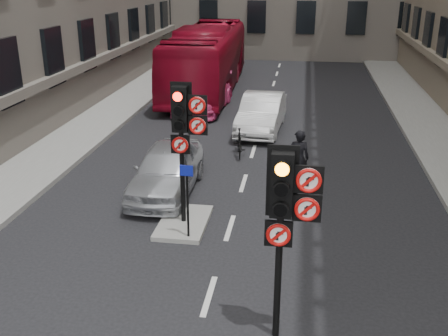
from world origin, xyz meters
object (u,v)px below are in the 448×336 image
(signal_far, at_px, (184,124))
(car_pink, at_px, (203,94))
(motorcyclist, at_px, (298,158))
(motorcycle, at_px, (239,143))
(info_sign, at_px, (187,191))
(car_silver, at_px, (167,169))
(car_white, at_px, (262,113))
(bus_red, at_px, (207,59))
(signal_near, at_px, (286,206))

(signal_far, height_order, car_pink, signal_far)
(signal_far, height_order, motorcyclist, signal_far)
(motorcyclist, bearing_deg, motorcycle, -54.54)
(motorcycle, xyz_separation_m, motorcyclist, (2.08, -2.52, 0.43))
(car_pink, distance_m, motorcycle, 6.53)
(signal_far, relative_size, car_pink, 0.71)
(motorcycle, xyz_separation_m, info_sign, (-0.45, -6.38, 0.86))
(car_silver, distance_m, car_pink, 9.65)
(car_white, height_order, bus_red, bus_red)
(car_white, bearing_deg, motorcyclist, -71.11)
(signal_near, bearing_deg, motorcycle, 101.42)
(info_sign, bearing_deg, car_white, 88.22)
(car_pink, height_order, motorcyclist, motorcyclist)
(signal_far, bearing_deg, car_pink, 98.65)
(car_white, xyz_separation_m, motorcyclist, (1.57, -5.63, 0.15))
(signal_near, distance_m, motorcyclist, 7.26)
(signal_near, xyz_separation_m, motorcycle, (-1.93, 9.58, -2.13))
(car_silver, relative_size, bus_red, 0.34)
(signal_near, bearing_deg, car_white, 96.38)
(signal_near, xyz_separation_m, info_sign, (-2.39, 3.19, -1.27))
(info_sign, bearing_deg, car_silver, 117.87)
(car_silver, relative_size, car_pink, 0.83)
(signal_near, bearing_deg, motorcyclist, 88.80)
(signal_near, relative_size, signal_far, 1.00)
(motorcycle, distance_m, motorcyclist, 3.29)
(signal_near, xyz_separation_m, car_silver, (-3.63, 6.01, -1.87))
(car_pink, distance_m, motorcyclist, 9.69)
(motorcyclist, bearing_deg, signal_near, 84.67)
(signal_far, height_order, bus_red, signal_far)
(car_silver, distance_m, bus_red, 13.73)
(car_silver, distance_m, car_white, 7.04)
(car_white, relative_size, motorcyclist, 2.53)
(car_pink, bearing_deg, signal_far, -78.45)
(signal_near, xyz_separation_m, motorcyclist, (0.15, 7.06, -1.70))
(signal_near, relative_size, motorcyclist, 2.03)
(motorcyclist, bearing_deg, info_sign, 52.64)
(car_white, distance_m, info_sign, 9.57)
(signal_far, xyz_separation_m, car_silver, (-1.03, 2.01, -1.99))
(car_pink, relative_size, info_sign, 2.73)
(car_white, bearing_deg, car_pink, 138.44)
(bus_red, bearing_deg, motorcyclist, -69.50)
(signal_near, height_order, car_pink, signal_near)
(car_pink, relative_size, motorcycle, 3.35)
(car_white, bearing_deg, bus_red, 120.11)
(car_silver, height_order, info_sign, info_sign)
(signal_near, distance_m, info_sign, 4.18)
(car_silver, xyz_separation_m, motorcycle, (1.70, 3.57, -0.26))
(motorcycle, bearing_deg, bus_red, 98.06)
(bus_red, distance_m, info_sign, 16.65)
(signal_far, distance_m, info_sign, 1.62)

